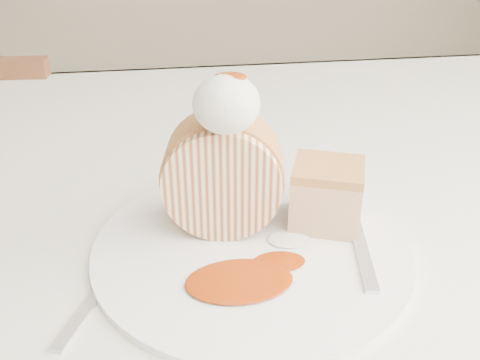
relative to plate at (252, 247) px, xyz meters
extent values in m
cube|color=silver|center=(0.01, 0.15, -0.02)|extent=(1.40, 0.90, 0.04)
cube|color=silver|center=(0.01, 0.59, -0.14)|extent=(1.40, 0.01, 0.28)
cube|color=brown|center=(-0.45, 0.76, -0.38)|extent=(0.40, 0.40, 0.04)
cylinder|color=brown|center=(-0.28, 0.90, -0.57)|extent=(0.03, 0.03, 0.36)
cylinder|color=brown|center=(-0.31, 0.59, -0.57)|extent=(0.03, 0.03, 0.36)
cylinder|color=white|center=(0.00, 0.00, 0.00)|extent=(0.39, 0.39, 0.01)
cylinder|color=#FFDEB1|center=(-0.02, 0.04, 0.06)|extent=(0.12, 0.08, 0.11)
cube|color=tan|center=(0.08, 0.03, 0.03)|extent=(0.08, 0.08, 0.06)
ellipsoid|color=white|center=(-0.02, 0.01, 0.14)|extent=(0.06, 0.06, 0.05)
ellipsoid|color=#8E2A05|center=(-0.02, 0.02, 0.17)|extent=(0.03, 0.02, 0.01)
cube|color=silver|center=(0.10, -0.02, 0.01)|extent=(0.06, 0.18, 0.00)
cube|color=silver|center=(-0.14, -0.05, 0.00)|extent=(0.07, 0.14, 0.00)
camera|label=1|loc=(-0.07, -0.41, 0.30)|focal=40.00mm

